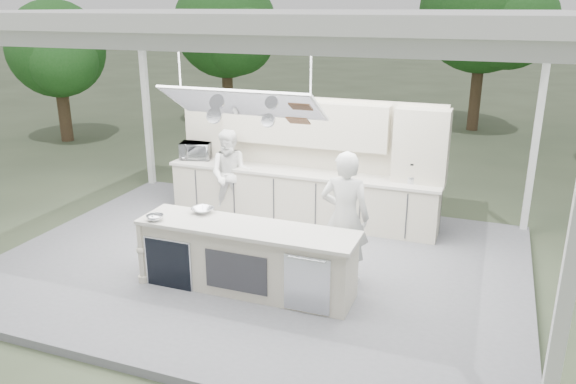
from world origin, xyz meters
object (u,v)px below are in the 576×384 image
at_px(demo_island, 245,258).
at_px(head_chef, 345,217).
at_px(back_counter, 300,195).
at_px(sous_chef, 231,175).

bearing_deg(demo_island, head_chef, 32.76).
relative_size(back_counter, sous_chef, 3.02).
bearing_deg(sous_chef, head_chef, -48.12).
xyz_separation_m(back_counter, head_chef, (1.38, -2.04, 0.49)).
height_order(demo_island, sous_chef, sous_chef).
distance_m(back_counter, sous_chef, 1.33).
distance_m(head_chef, sous_chef, 3.11).
bearing_deg(demo_island, back_counter, 93.63).
xyz_separation_m(demo_island, sous_chef, (-1.41, 2.46, 0.37)).
height_order(head_chef, sous_chef, head_chef).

